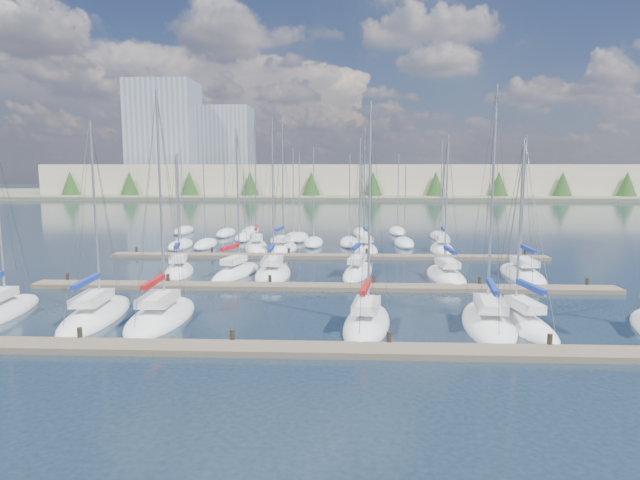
{
  "coord_description": "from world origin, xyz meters",
  "views": [
    {
      "loc": [
        1.71,
        -23.33,
        9.08
      ],
      "look_at": [
        0.0,
        14.0,
        4.0
      ],
      "focal_mm": 30.0,
      "sensor_mm": 36.0,
      "label": 1
    }
  ],
  "objects_px": {
    "sailboat_b": "(96,315)",
    "sailboat_c": "(161,316)",
    "sailboat_j": "(273,273)",
    "sailboat_d": "(367,323)",
    "sailboat_o": "(282,249)",
    "sailboat_h": "(179,271)",
    "sailboat_l": "(446,276)",
    "sailboat_m": "(522,275)",
    "sailboat_f": "(520,323)",
    "sailboat_a": "(0,312)",
    "sailboat_n": "(257,247)",
    "sailboat_q": "(442,249)",
    "sailboat_i": "(236,273)",
    "sailboat_e": "(488,322)",
    "sailboat_k": "(358,272)",
    "sailboat_p": "(364,249)"
  },
  "relations": [
    {
      "from": "sailboat_e",
      "to": "sailboat_p",
      "type": "bearing_deg",
      "value": 111.02
    },
    {
      "from": "sailboat_b",
      "to": "sailboat_n",
      "type": "xyz_separation_m",
      "value": [
        5.19,
        28.22,
        0.03
      ]
    },
    {
      "from": "sailboat_h",
      "to": "sailboat_d",
      "type": "bearing_deg",
      "value": -54.13
    },
    {
      "from": "sailboat_n",
      "to": "sailboat_k",
      "type": "bearing_deg",
      "value": -60.06
    },
    {
      "from": "sailboat_j",
      "to": "sailboat_e",
      "type": "distance_m",
      "value": 19.87
    },
    {
      "from": "sailboat_p",
      "to": "sailboat_e",
      "type": "distance_m",
      "value": 28.57
    },
    {
      "from": "sailboat_i",
      "to": "sailboat_l",
      "type": "bearing_deg",
      "value": 12.28
    },
    {
      "from": "sailboat_f",
      "to": "sailboat_d",
      "type": "xyz_separation_m",
      "value": [
        -8.89,
        -0.5,
        0.0
      ]
    },
    {
      "from": "sailboat_q",
      "to": "sailboat_k",
      "type": "bearing_deg",
      "value": -121.12
    },
    {
      "from": "sailboat_f",
      "to": "sailboat_c",
      "type": "bearing_deg",
      "value": 171.14
    },
    {
      "from": "sailboat_q",
      "to": "sailboat_h",
      "type": "relative_size",
      "value": 0.96
    },
    {
      "from": "sailboat_e",
      "to": "sailboat_c",
      "type": "distance_m",
      "value": 19.44
    },
    {
      "from": "sailboat_b",
      "to": "sailboat_e",
      "type": "bearing_deg",
      "value": -5.1
    },
    {
      "from": "sailboat_m",
      "to": "sailboat_q",
      "type": "bearing_deg",
      "value": 107.59
    },
    {
      "from": "sailboat_k",
      "to": "sailboat_n",
      "type": "relative_size",
      "value": 0.81
    },
    {
      "from": "sailboat_h",
      "to": "sailboat_l",
      "type": "bearing_deg",
      "value": -13.34
    },
    {
      "from": "sailboat_f",
      "to": "sailboat_b",
      "type": "height_order",
      "value": "sailboat_b"
    },
    {
      "from": "sailboat_a",
      "to": "sailboat_c",
      "type": "relative_size",
      "value": 0.85
    },
    {
      "from": "sailboat_e",
      "to": "sailboat_n",
      "type": "distance_m",
      "value": 33.88
    },
    {
      "from": "sailboat_c",
      "to": "sailboat_e",
      "type": "bearing_deg",
      "value": -1.28
    },
    {
      "from": "sailboat_m",
      "to": "sailboat_b",
      "type": "relative_size",
      "value": 0.99
    },
    {
      "from": "sailboat_k",
      "to": "sailboat_q",
      "type": "xyz_separation_m",
      "value": [
        9.59,
        13.5,
        -0.02
      ]
    },
    {
      "from": "sailboat_a",
      "to": "sailboat_e",
      "type": "relative_size",
      "value": 0.84
    },
    {
      "from": "sailboat_a",
      "to": "sailboat_q",
      "type": "bearing_deg",
      "value": 35.02
    },
    {
      "from": "sailboat_b",
      "to": "sailboat_q",
      "type": "bearing_deg",
      "value": 42.7
    },
    {
      "from": "sailboat_f",
      "to": "sailboat_l",
      "type": "height_order",
      "value": "sailboat_l"
    },
    {
      "from": "sailboat_a",
      "to": "sailboat_h",
      "type": "bearing_deg",
      "value": 57.15
    },
    {
      "from": "sailboat_p",
      "to": "sailboat_b",
      "type": "xyz_separation_m",
      "value": [
        -17.28,
        -27.59,
        -0.01
      ]
    },
    {
      "from": "sailboat_m",
      "to": "sailboat_f",
      "type": "distance_m",
      "value": 15.05
    },
    {
      "from": "sailboat_m",
      "to": "sailboat_h",
      "type": "height_order",
      "value": "sailboat_m"
    },
    {
      "from": "sailboat_b",
      "to": "sailboat_c",
      "type": "height_order",
      "value": "sailboat_c"
    },
    {
      "from": "sailboat_n",
      "to": "sailboat_h",
      "type": "bearing_deg",
      "value": -115.59
    },
    {
      "from": "sailboat_o",
      "to": "sailboat_h",
      "type": "xyz_separation_m",
      "value": [
        -7.42,
        -13.13,
        -0.01
      ]
    },
    {
      "from": "sailboat_a",
      "to": "sailboat_n",
      "type": "xyz_separation_m",
      "value": [
        11.45,
        27.83,
        0.02
      ]
    },
    {
      "from": "sailboat_o",
      "to": "sailboat_l",
      "type": "distance_m",
      "value": 20.9
    },
    {
      "from": "sailboat_p",
      "to": "sailboat_j",
      "type": "height_order",
      "value": "sailboat_p"
    },
    {
      "from": "sailboat_a",
      "to": "sailboat_l",
      "type": "xyz_separation_m",
      "value": [
        29.73,
        12.45,
        0.0
      ]
    },
    {
      "from": "sailboat_o",
      "to": "sailboat_h",
      "type": "relative_size",
      "value": 1.32
    },
    {
      "from": "sailboat_i",
      "to": "sailboat_q",
      "type": "bearing_deg",
      "value": 49.88
    },
    {
      "from": "sailboat_p",
      "to": "sailboat_b",
      "type": "relative_size",
      "value": 1.12
    },
    {
      "from": "sailboat_e",
      "to": "sailboat_l",
      "type": "distance_m",
      "value": 13.14
    },
    {
      "from": "sailboat_j",
      "to": "sailboat_d",
      "type": "bearing_deg",
      "value": -64.53
    },
    {
      "from": "sailboat_e",
      "to": "sailboat_h",
      "type": "bearing_deg",
      "value": 156.35
    },
    {
      "from": "sailboat_q",
      "to": "sailboat_l",
      "type": "bearing_deg",
      "value": -94.67
    },
    {
      "from": "sailboat_k",
      "to": "sailboat_d",
      "type": "distance_m",
      "value": 15.17
    },
    {
      "from": "sailboat_h",
      "to": "sailboat_b",
      "type": "bearing_deg",
      "value": -103.71
    },
    {
      "from": "sailboat_m",
      "to": "sailboat_o",
      "type": "distance_m",
      "value": 25.52
    },
    {
      "from": "sailboat_k",
      "to": "sailboat_h",
      "type": "bearing_deg",
      "value": -167.68
    },
    {
      "from": "sailboat_p",
      "to": "sailboat_k",
      "type": "relative_size",
      "value": 1.14
    },
    {
      "from": "sailboat_e",
      "to": "sailboat_i",
      "type": "distance_m",
      "value": 22.35
    }
  ]
}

